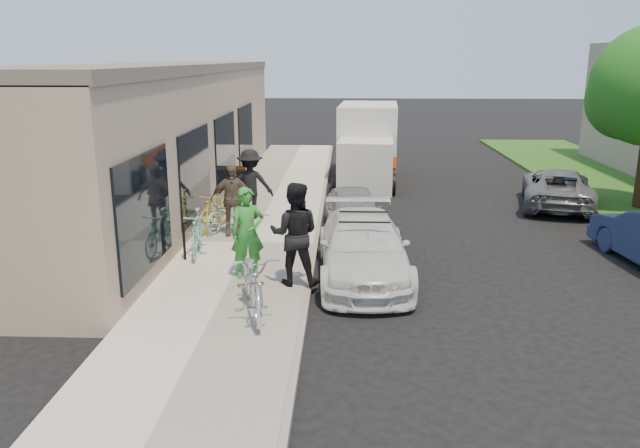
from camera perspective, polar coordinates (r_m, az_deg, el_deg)
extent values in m
plane|color=black|center=(11.96, 1.04, -6.58)|extent=(120.00, 120.00, 0.00)
cube|color=beige|center=(14.93, -6.39, -1.93)|extent=(3.00, 34.00, 0.15)
cube|color=gray|center=(14.78, -0.43, -2.05)|extent=(0.12, 34.00, 0.13)
cube|color=tan|center=(20.03, -13.70, 7.69)|extent=(3.50, 20.00, 4.00)
cube|color=#6C5E51|center=(19.89, -14.08, 13.70)|extent=(3.60, 20.00, 0.25)
cube|color=black|center=(12.05, -15.71, 1.01)|extent=(0.06, 3.00, 2.20)
cube|color=black|center=(15.82, -11.33, 4.51)|extent=(0.06, 3.00, 2.20)
cube|color=black|center=(19.67, -8.64, 6.64)|extent=(0.06, 3.00, 2.20)
cube|color=black|center=(23.58, -6.82, 8.06)|extent=(0.06, 3.00, 2.20)
cylinder|color=black|center=(13.75, -12.32, -1.61)|extent=(0.06, 0.06, 0.80)
cylinder|color=black|center=(14.20, -11.32, -1.03)|extent=(0.06, 0.06, 0.80)
cylinder|color=black|center=(13.87, -11.90, 0.27)|extent=(0.18, 0.53, 0.06)
cube|color=#311B0D|center=(19.87, -7.58, 3.84)|extent=(0.57, 0.30, 0.89)
cube|color=#311B0D|center=(20.19, -7.57, 4.02)|extent=(0.57, 0.30, 0.89)
cube|color=black|center=(19.83, -7.58, 3.95)|extent=(0.45, 0.21, 0.64)
imported|color=silver|center=(12.77, 3.98, -2.17)|extent=(1.95, 4.45, 1.27)
cylinder|color=black|center=(12.13, 4.09, 0.12)|extent=(1.01, 0.04, 0.04)
cylinder|color=black|center=(12.95, 3.99, 1.08)|extent=(1.01, 0.04, 0.04)
imported|color=gray|center=(16.08, 3.08, 1.24)|extent=(1.61, 3.50, 1.16)
cube|color=silver|center=(21.07, 4.16, 5.29)|extent=(1.93, 1.93, 1.73)
cube|color=black|center=(21.01, 4.18, 6.27)|extent=(1.68, 0.16, 0.82)
cube|color=silver|center=(23.69, 4.41, 7.69)|extent=(2.33, 3.94, 2.64)
cube|color=#E14D0D|center=(23.77, 4.38, 6.28)|extent=(2.35, 3.96, 0.50)
cylinder|color=black|center=(20.76, 1.58, 3.77)|extent=(0.27, 0.74, 0.73)
cylinder|color=black|center=(20.70, 6.61, 3.65)|extent=(0.27, 0.74, 0.73)
cylinder|color=black|center=(21.74, 1.78, 4.28)|extent=(0.27, 0.74, 0.73)
cylinder|color=black|center=(21.68, 6.59, 4.16)|extent=(0.27, 0.74, 0.73)
cylinder|color=black|center=(25.13, 2.37, 5.73)|extent=(0.27, 0.74, 0.73)
cylinder|color=black|center=(25.09, 6.54, 5.63)|extent=(0.27, 0.74, 0.73)
imported|color=#57595C|center=(20.18, 20.85, 3.11)|extent=(2.94, 4.57, 1.17)
sphere|color=#195115|center=(20.67, 26.27, 10.16)|extent=(2.35, 2.35, 2.35)
imported|color=silver|center=(10.70, -6.15, -5.20)|extent=(1.28, 2.28, 1.13)
imported|color=#2D892D|center=(12.32, -6.65, -0.82)|extent=(0.76, 0.61, 1.82)
imported|color=black|center=(11.86, -2.32, -0.91)|extent=(1.01, 0.80, 2.00)
imported|color=#7FBDA6|center=(14.08, -11.19, -0.76)|extent=(0.65, 1.68, 0.98)
imported|color=#7FBDA6|center=(16.00, -8.48, 1.06)|extent=(1.23, 1.77, 0.88)
imported|color=gold|center=(16.03, -9.68, 1.21)|extent=(0.85, 1.69, 0.98)
imported|color=black|center=(16.97, -6.38, 3.65)|extent=(1.25, 0.77, 1.88)
imported|color=brown|center=(15.40, -8.09, 2.22)|extent=(1.09, 0.61, 1.77)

